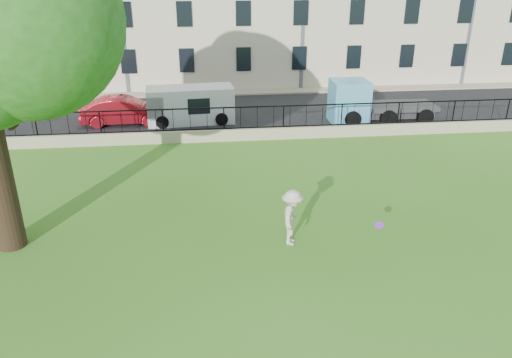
{
  "coord_description": "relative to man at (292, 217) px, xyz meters",
  "views": [
    {
      "loc": [
        -1.09,
        -11.95,
        8.22
      ],
      "look_at": [
        0.65,
        3.5,
        1.49
      ],
      "focal_mm": 35.0,
      "sensor_mm": 36.0,
      "label": 1
    }
  ],
  "objects": [
    {
      "name": "red_sedan",
      "position": [
        -6.91,
        13.72,
        -0.15
      ],
      "size": [
        4.7,
        1.74,
        1.53
      ],
      "primitive_type": "imported",
      "rotation": [
        0.0,
        0.0,
        1.6
      ],
      "color": "maroon",
      "rests_on": "street"
    },
    {
      "name": "ground",
      "position": [
        -1.58,
        -1.68,
        -0.92
      ],
      "size": [
        120.0,
        120.0,
        0.0
      ],
      "primitive_type": "plane",
      "color": "#356A19",
      "rests_on": "ground"
    },
    {
      "name": "retaining_wall",
      "position": [
        -1.58,
        10.32,
        -0.62
      ],
      "size": [
        50.0,
        0.4,
        0.6
      ],
      "primitive_type": "cube",
      "color": "gray",
      "rests_on": "ground"
    },
    {
      "name": "iron_railing",
      "position": [
        -1.58,
        10.32,
        0.23
      ],
      "size": [
        50.0,
        0.05,
        1.13
      ],
      "color": "black",
      "rests_on": "retaining_wall"
    },
    {
      "name": "sidewalk",
      "position": [
        -1.58,
        20.22,
        -0.86
      ],
      "size": [
        60.0,
        1.4,
        0.12
      ],
      "primitive_type": "cube",
      "color": "gray",
      "rests_on": "ground"
    },
    {
      "name": "white_van",
      "position": [
        -3.27,
        13.72,
        0.08
      ],
      "size": [
        4.86,
        2.2,
        1.99
      ],
      "primitive_type": "cube",
      "rotation": [
        0.0,
        0.0,
        0.07
      ],
      "color": "silver",
      "rests_on": "street"
    },
    {
      "name": "blue_truck",
      "position": [
        7.3,
        12.72,
        0.26
      ],
      "size": [
        5.62,
        2.05,
        2.35
      ],
      "primitive_type": "cube",
      "rotation": [
        0.0,
        0.0,
        -0.01
      ],
      "color": "#58ACD0",
      "rests_on": "street"
    },
    {
      "name": "frisbee",
      "position": [
        2.42,
        -1.09,
        0.17
      ],
      "size": [
        0.3,
        0.31,
        0.12
      ],
      "primitive_type": "cylinder",
      "rotation": [
        0.21,
        -0.14,
        -0.15
      ],
      "color": "#9426DB"
    },
    {
      "name": "street",
      "position": [
        -1.58,
        15.02,
        -0.91
      ],
      "size": [
        60.0,
        9.0,
        0.01
      ],
      "primitive_type": "cube",
      "color": "black",
      "rests_on": "ground"
    },
    {
      "name": "man",
      "position": [
        0.0,
        0.0,
        0.0
      ],
      "size": [
        0.99,
        1.33,
        1.84
      ],
      "primitive_type": "imported",
      "rotation": [
        0.0,
        0.0,
        1.29
      ],
      "color": "beige",
      "rests_on": "ground"
    }
  ]
}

